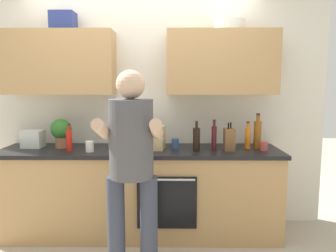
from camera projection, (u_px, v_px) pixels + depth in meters
ground_plane at (141, 233)px, 3.42m from camera, size 12.00×12.00×0.00m
back_wall_unit at (142, 90)px, 3.50m from camera, size 4.00×0.38×2.50m
counter at (140, 192)px, 3.36m from camera, size 2.84×0.67×0.90m
person_standing at (131, 159)px, 2.51m from camera, size 0.49×0.45×1.66m
bottle_soy at (196, 139)px, 3.18m from camera, size 0.07×0.07×0.30m
bottle_wine at (214, 137)px, 3.22m from camera, size 0.05×0.05×0.31m
bottle_juice at (248, 137)px, 3.32m from camera, size 0.06×0.06×0.28m
bottle_hotsauce at (69, 140)px, 3.20m from camera, size 0.06×0.06×0.27m
bottle_syrup at (257, 134)px, 3.33m from camera, size 0.08×0.08×0.36m
cup_coffee at (90, 146)px, 3.16m from camera, size 0.08×0.08×0.11m
cup_ceramic at (264, 146)px, 3.22m from camera, size 0.07×0.07×0.09m
cup_tea at (175, 143)px, 3.32m from camera, size 0.07×0.07×0.10m
mixing_bowl at (120, 146)px, 3.30m from camera, size 0.23×0.23×0.07m
knife_block at (229, 139)px, 3.23m from camera, size 0.10×0.14×0.28m
potted_herb at (61, 131)px, 3.35m from camera, size 0.21×0.21×0.30m
grocery_bag_bread at (153, 137)px, 3.29m from camera, size 0.25×0.23×0.24m
grocery_bag_produce at (33, 139)px, 3.38m from camera, size 0.21×0.18×0.18m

